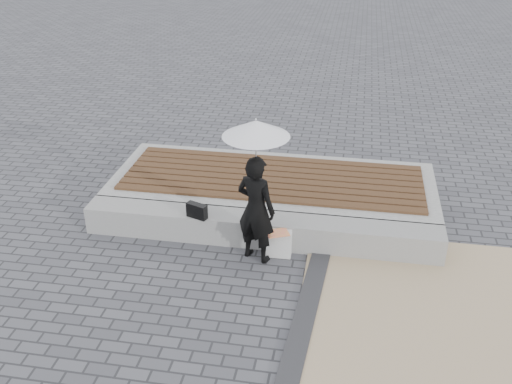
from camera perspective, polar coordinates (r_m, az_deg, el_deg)
ground at (r=7.07m, az=-1.82°, el=-11.68°), size 80.00×80.00×0.00m
edging_band at (r=6.60m, az=3.90°, el=-14.97°), size 0.61×5.20×0.04m
seating_ledge at (r=8.24m, az=0.39°, el=-3.61°), size 5.00×0.45×0.40m
timber_platform at (r=9.27m, az=1.62°, el=0.19°), size 5.00×2.00×0.40m
timber_decking at (r=9.17m, az=1.64°, el=1.41°), size 4.60×1.60×0.04m
woman at (r=7.61m, az=0.00°, el=-1.67°), size 0.64×0.54×1.50m
parasol at (r=7.13m, az=-0.00°, el=6.18°), size 0.84×0.84×1.07m
handbag at (r=8.11m, az=-5.75°, el=-1.82°), size 0.31×0.20×0.21m
canvas_tote at (r=7.95m, az=2.14°, el=-5.00°), size 0.37×0.16×0.38m
magazine at (r=7.80m, az=2.11°, el=-3.99°), size 0.35×0.31×0.01m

